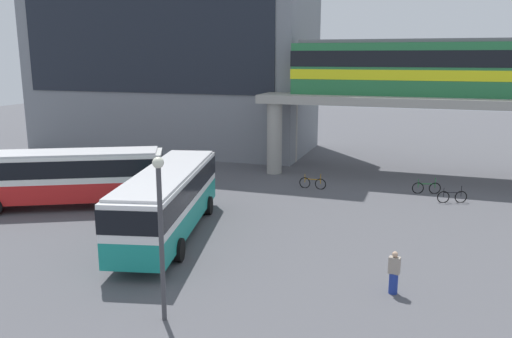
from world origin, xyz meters
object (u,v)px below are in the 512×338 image
at_px(bus_main, 168,196).
at_px(pedestrian_walking_across, 394,274).
at_px(bicycle_orange, 313,183).
at_px(bicycle_green, 426,188).
at_px(train, 468,67).
at_px(bus_secondary, 64,173).
at_px(bicycle_black, 452,197).
at_px(station_building, 172,37).

bearing_deg(bus_main, pedestrian_walking_across, -15.54).
distance_m(bicycle_orange, pedestrian_walking_across, 15.27).
bearing_deg(pedestrian_walking_across, bicycle_green, 86.26).
height_order(train, bus_secondary, train).
distance_m(bus_secondary, bicycle_black, 22.55).
relative_size(train, bus_secondary, 2.17).
bearing_deg(pedestrian_walking_across, bus_secondary, 163.84).
relative_size(bicycle_black, pedestrian_walking_across, 1.05).
xyz_separation_m(bicycle_orange, pedestrian_walking_across, (6.07, -14.00, 0.39)).
bearing_deg(bicycle_black, pedestrian_walking_across, -100.38).
height_order(bus_main, bicycle_green, bus_main).
distance_m(bus_secondary, bicycle_orange, 15.28).
bearing_deg(bus_secondary, bus_main, -16.98).
bearing_deg(station_building, bicycle_black, -26.25).
bearing_deg(bicycle_orange, pedestrian_walking_across, -66.56).
height_order(bus_main, pedestrian_walking_across, bus_main).
relative_size(train, bicycle_orange, 13.35).
relative_size(bicycle_orange, pedestrian_walking_across, 1.11).
height_order(bus_main, bicycle_orange, bus_main).
bearing_deg(bicycle_green, bicycle_orange, -171.42).
relative_size(train, pedestrian_walking_across, 14.82).
distance_m(bus_main, bicycle_black, 16.80).
xyz_separation_m(bicycle_green, bicycle_black, (1.46, -1.70, 0.00)).
bearing_deg(station_building, train, -12.42).
height_order(station_building, bicycle_green, station_building).
relative_size(bus_main, pedestrian_walking_across, 7.03).
relative_size(bus_main, bus_secondary, 1.03).
xyz_separation_m(station_building, bicycle_orange, (15.87, -11.39, -9.78)).
height_order(station_building, bus_main, station_building).
relative_size(station_building, bus_main, 2.24).
bearing_deg(bicycle_black, bus_main, -141.53).
relative_size(bicycle_green, bicycle_black, 1.03).
height_order(bus_secondary, bicycle_orange, bus_secondary).
bearing_deg(bus_main, bicycle_green, 46.15).
bearing_deg(bicycle_green, pedestrian_walking_across, -93.74).
bearing_deg(bicycle_green, bus_secondary, -153.67).
height_order(train, bicycle_orange, train).
relative_size(station_building, pedestrian_walking_across, 15.73).
height_order(bus_main, bicycle_black, bus_main).
height_order(bus_main, bus_secondary, same).
relative_size(station_building, bicycle_black, 14.96).
bearing_deg(train, bicycle_orange, -147.32).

